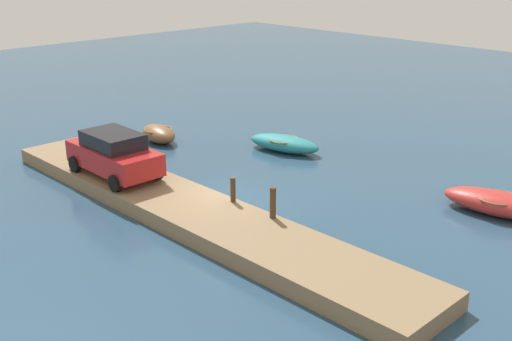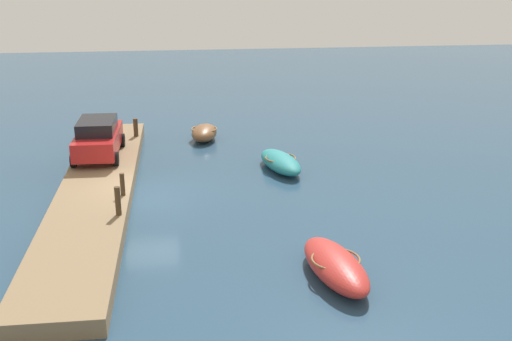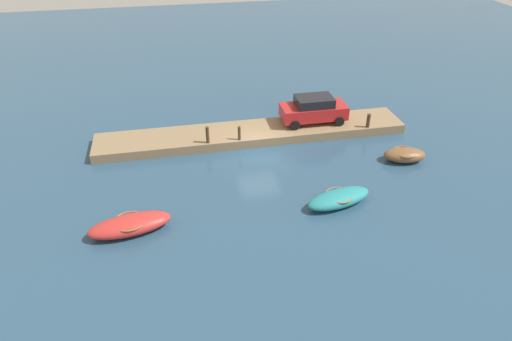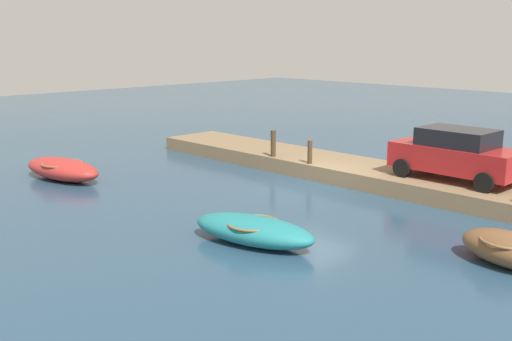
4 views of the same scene
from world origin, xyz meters
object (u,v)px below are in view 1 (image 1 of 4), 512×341
at_px(mooring_post_west, 104,139).
at_px(mooring_post_mid_east, 273,203).
at_px(rowboat_teal, 284,143).
at_px(parked_car, 114,154).
at_px(rowboat_red, 497,203).
at_px(mooring_post_mid_west, 233,190).
at_px(dinghy_brown, 159,134).

xyz_separation_m(mooring_post_west, mooring_post_mid_east, (10.41, 0.00, 0.07)).
bearing_deg(mooring_post_west, rowboat_teal, 56.64).
bearing_deg(parked_car, rowboat_teal, 82.15).
distance_m(rowboat_red, parked_car, 14.38).
bearing_deg(parked_car, mooring_post_mid_east, 12.46).
bearing_deg(rowboat_teal, mooring_post_mid_west, -73.09).
xyz_separation_m(mooring_post_mid_east, parked_car, (-7.16, -1.49, 0.37)).
distance_m(mooring_post_west, mooring_post_mid_west, 8.46).
xyz_separation_m(rowboat_teal, parked_car, (-1.25, -8.32, 1.10)).
relative_size(rowboat_teal, mooring_post_west, 4.08).
relative_size(rowboat_teal, dinghy_brown, 1.43).
bearing_deg(rowboat_teal, rowboat_red, -12.73).
distance_m(mooring_post_west, mooring_post_mid_east, 10.41).
relative_size(dinghy_brown, parked_car, 0.62).
height_order(mooring_post_mid_west, mooring_post_mid_east, mooring_post_mid_east).
distance_m(dinghy_brown, parked_car, 6.56).
distance_m(rowboat_teal, dinghy_brown, 6.27).
bearing_deg(dinghy_brown, mooring_post_mid_west, -10.64).
height_order(rowboat_red, mooring_post_west, mooring_post_west).
bearing_deg(parked_car, mooring_post_west, 156.06).
xyz_separation_m(rowboat_red, mooring_post_mid_west, (-6.41, -6.91, 0.61)).
height_order(mooring_post_mid_east, parked_car, parked_car).
xyz_separation_m(rowboat_red, mooring_post_mid_east, (-4.46, -6.91, 0.69)).
height_order(dinghy_brown, mooring_post_mid_west, mooring_post_mid_west).
bearing_deg(parked_car, dinghy_brown, 129.81).
bearing_deg(dinghy_brown, rowboat_teal, 41.92).
bearing_deg(dinghy_brown, mooring_post_west, -66.51).
relative_size(dinghy_brown, mooring_post_mid_west, 2.93).
bearing_deg(mooring_post_mid_east, mooring_post_west, 180.00).
bearing_deg(mooring_post_mid_west, mooring_post_west, 180.00).
relative_size(rowboat_teal, parked_car, 0.88).
distance_m(rowboat_teal, mooring_post_mid_east, 9.06).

